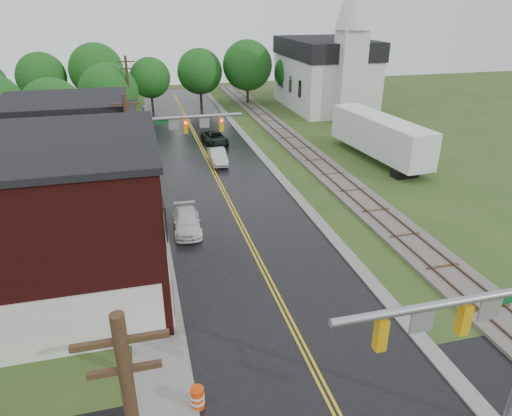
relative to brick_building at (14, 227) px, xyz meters
name	(u,v)px	position (x,y,z in m)	size (l,w,h in m)	color
main_road	(217,178)	(12.48, 15.00, -4.15)	(10.00, 90.00, 0.02)	black
curb_right	(261,156)	(17.88, 20.00, -4.15)	(0.80, 70.00, 0.12)	gray
sidewalk_left	(147,208)	(6.28, 10.00, -4.15)	(2.40, 50.00, 0.12)	gray
brick_building	(14,227)	(0.00, 0.00, 0.00)	(14.30, 10.30, 8.30)	#410F0D
yellow_house	(73,169)	(1.48, 11.00, -0.95)	(8.00, 7.00, 6.40)	tan
darkred_building	(97,146)	(2.48, 20.00, -1.95)	(7.00, 6.00, 4.40)	#3F0F0C
church	(328,67)	(32.48, 38.74, 1.68)	(10.40, 18.40, 20.00)	silver
railroad	(305,152)	(22.48, 20.00, -4.05)	(3.20, 80.00, 0.30)	#59544C
traffic_signal_near	(482,329)	(15.96, -13.00, 0.82)	(7.34, 0.30, 7.20)	gray
traffic_signal_far	(176,134)	(9.01, 12.00, 0.82)	(7.34, 0.43, 7.20)	gray
utility_pole_b	(132,161)	(5.68, 7.00, 0.57)	(1.80, 0.28, 9.00)	#382616
utility_pole_c	(130,97)	(5.68, 29.00, 0.57)	(1.80, 0.28, 9.00)	#382616
tree_left_c	(54,111)	(-1.36, 24.90, 0.36)	(6.00, 6.00, 7.65)	black
tree_left_e	(110,94)	(3.64, 30.90, 0.66)	(6.40, 6.40, 8.16)	black
suv_dark	(215,138)	(14.12, 25.31, -3.50)	(2.17, 4.70, 1.31)	black
sedan_silver	(218,156)	(13.28, 18.87, -3.47)	(1.45, 4.16, 1.37)	#B6B5BB
pickup_white	(187,222)	(8.81, 5.63, -3.52)	(1.77, 4.36, 1.27)	white
semi_trailer	(380,135)	(28.53, 16.05, -1.71)	(4.12, 13.57, 4.14)	black
construction_barrel	(197,398)	(7.48, -9.24, -3.69)	(0.52, 0.52, 0.93)	#EC3F0A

